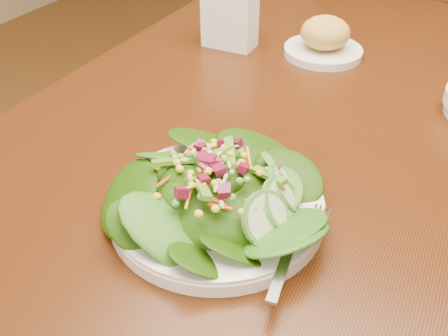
# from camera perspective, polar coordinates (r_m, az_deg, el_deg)

# --- Properties ---
(dining_table) EXTENTS (0.90, 1.40, 0.75)m
(dining_table) POSITION_cam_1_polar(r_m,az_deg,el_deg) (0.99, 9.06, 3.10)
(dining_table) COLOR #431E0C
(dining_table) RESTS_ON ground_plane
(chair_far) EXTENTS (0.55, 0.55, 0.97)m
(chair_far) POSITION_cam_1_polar(r_m,az_deg,el_deg) (1.79, 18.49, 12.58)
(chair_far) COLOR #4C2210
(chair_far) RESTS_ON ground_plane
(salad_plate) EXTENTS (0.28, 0.28, 0.08)m
(salad_plate) POSITION_cam_1_polar(r_m,az_deg,el_deg) (0.64, -0.04, -3.38)
(salad_plate) COLOR white
(salad_plate) RESTS_ON dining_table
(bread_plate) EXTENTS (0.16, 0.16, 0.08)m
(bread_plate) POSITION_cam_1_polar(r_m,az_deg,el_deg) (1.09, 11.40, 14.16)
(bread_plate) COLOR white
(bread_plate) RESTS_ON dining_table
(napkin_holder) EXTENTS (0.11, 0.06, 0.14)m
(napkin_holder) POSITION_cam_1_polar(r_m,az_deg,el_deg) (1.10, 0.67, 17.42)
(napkin_holder) COLOR white
(napkin_holder) RESTS_ON dining_table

